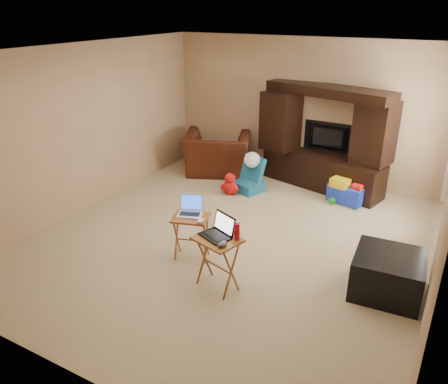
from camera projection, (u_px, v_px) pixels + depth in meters
The scene contains 19 objects.
floor at pixel (231, 240), 6.02m from camera, with size 5.50×5.50×0.00m, color #CDB48E.
ceiling at pixel (232, 51), 5.02m from camera, with size 5.50×5.50×0.00m, color silver.
wall_back at pixel (303, 111), 7.74m from camera, with size 5.00×5.00×0.00m, color tan.
wall_front at pixel (63, 255), 3.30m from camera, with size 5.00×5.00×0.00m, color tan.
wall_left at pixel (86, 129), 6.61m from camera, with size 5.50×5.50×0.00m, color tan.
entertainment_center at pixel (324, 139), 7.42m from camera, with size 2.17×0.54×1.77m, color black.
television at pixel (327, 138), 7.58m from camera, with size 0.90×0.12×0.52m, color black.
recliner at pixel (218, 153), 8.27m from camera, with size 1.19×1.04×0.78m, color #4B1E10.
child_rocker at pixel (249, 175), 7.48m from camera, with size 0.45×0.51×0.59m, color #175D81, non-canonical shape.
plush_toy at pixel (230, 184), 7.39m from camera, with size 0.35×0.29×0.38m, color red, non-canonical shape.
push_toy at pixel (346, 191), 7.05m from camera, with size 0.57×0.41×0.43m, color blue, non-canonical shape.
ottoman at pixel (388, 274), 4.84m from camera, with size 0.73×0.73×0.47m, color black.
tray_table_left at pixel (191, 237), 5.50m from camera, with size 0.45×0.36×0.58m, color #A25127.
tray_table_right at pixel (217, 263), 4.90m from camera, with size 0.49×0.39×0.64m, color brown.
laptop_left at pixel (190, 207), 5.38m from camera, with size 0.30×0.25×0.24m, color silver.
laptop_right at pixel (215, 227), 4.76m from camera, with size 0.33×0.27×0.24m, color black.
mouse_left at pixel (200, 221), 5.24m from camera, with size 0.07×0.12×0.05m, color silver.
mouse_right at pixel (222, 244), 4.61m from camera, with size 0.08×0.13×0.05m, color #424348.
water_bottle at pixel (237, 232), 4.71m from camera, with size 0.06×0.06×0.20m, color red.
Camera 1 is at (2.43, -4.66, 3.00)m, focal length 35.00 mm.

